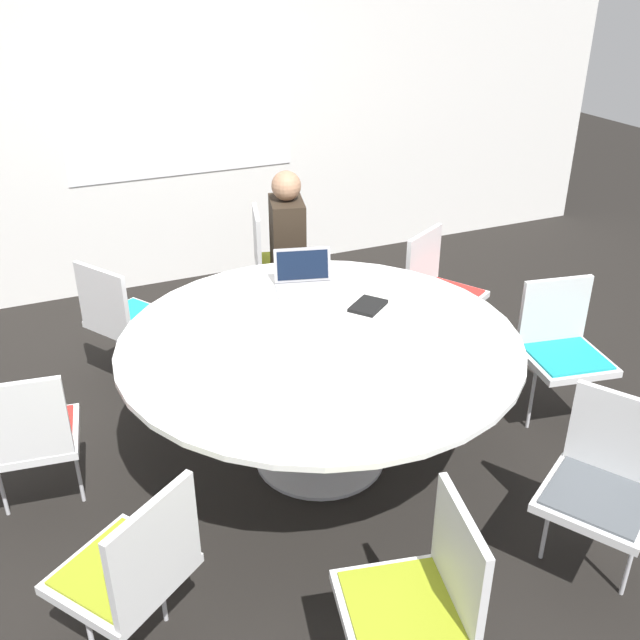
# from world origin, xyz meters

# --- Properties ---
(ground_plane) EXTENTS (16.00, 16.00, 0.00)m
(ground_plane) POSITION_xyz_m (0.00, 0.00, 0.00)
(ground_plane) COLOR black
(wall_back) EXTENTS (8.00, 0.07, 2.70)m
(wall_back) POSITION_xyz_m (0.00, 2.72, 1.35)
(wall_back) COLOR silver
(wall_back) RESTS_ON ground_plane
(conference_table) EXTENTS (2.03, 2.03, 0.76)m
(conference_table) POSITION_xyz_m (0.00, 0.00, 0.65)
(conference_table) COLOR #B7B7BC
(conference_table) RESTS_ON ground_plane
(chair_0) EXTENTS (0.52, 0.53, 0.85)m
(chair_0) POSITION_xyz_m (0.38, 1.69, 0.51)
(chair_0) COLOR silver
(chair_0) RESTS_ON ground_plane
(chair_1) EXTENTS (0.59, 0.59, 0.85)m
(chair_1) POSITION_xyz_m (-0.81, 1.18, 0.51)
(chair_1) COLOR silver
(chair_1) RESTS_ON ground_plane
(chair_2) EXTENTS (0.49, 0.47, 0.85)m
(chair_2) POSITION_xyz_m (-1.43, 0.12, 0.51)
(chair_2) COLOR silver
(chair_2) RESTS_ON ground_plane
(chair_3) EXTENTS (0.60, 0.60, 0.85)m
(chair_3) POSITION_xyz_m (-1.13, -0.88, 0.51)
(chair_3) COLOR silver
(chair_3) RESTS_ON ground_plane
(chair_4) EXTENTS (0.50, 0.52, 0.85)m
(chair_4) POSITION_xyz_m (-0.24, -1.41, 0.51)
(chair_4) COLOR silver
(chair_4) RESTS_ON ground_plane
(chair_5) EXTENTS (0.59, 0.59, 0.85)m
(chair_5) POSITION_xyz_m (0.79, -1.20, 0.51)
(chair_5) COLOR silver
(chair_5) RESTS_ON ground_plane
(chair_6) EXTENTS (0.51, 0.49, 0.85)m
(chair_6) POSITION_xyz_m (1.42, -0.19, 0.51)
(chair_6) COLOR silver
(chair_6) RESTS_ON ground_plane
(chair_7) EXTENTS (0.59, 0.58, 0.85)m
(chair_7) POSITION_xyz_m (1.21, 0.77, 0.51)
(chair_7) COLOR silver
(chair_7) RESTS_ON ground_plane
(person_0) EXTENTS (0.32, 0.40, 1.20)m
(person_0) POSITION_xyz_m (0.40, 1.44, 0.70)
(person_0) COLOR #2D2319
(person_0) RESTS_ON ground_plane
(laptop) EXTENTS (0.38, 0.31, 0.21)m
(laptop) POSITION_xyz_m (0.16, 0.59, 0.81)
(laptop) COLOR #99999E
(laptop) RESTS_ON conference_table
(spiral_notebook) EXTENTS (0.26, 0.25, 0.02)m
(spiral_notebook) POSITION_xyz_m (0.38, 0.21, 0.77)
(spiral_notebook) COLOR black
(spiral_notebook) RESTS_ON conference_table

